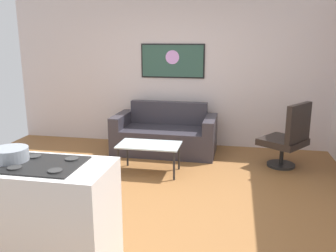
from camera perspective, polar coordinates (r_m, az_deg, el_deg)
The scene contains 8 objects.
ground at distance 4.51m, azimuth -2.59°, elevation -11.60°, with size 6.40×6.40×0.04m, color brown.
back_wall at distance 6.48m, azimuth 2.35°, elevation 9.21°, with size 6.40×0.05×2.80m, color beige.
couch at distance 6.14m, azimuth -0.45°, elevation -1.56°, with size 1.74×0.88×0.84m.
coffee_table at distance 5.16m, azimuth -3.03°, elevation -3.36°, with size 0.90×0.51×0.44m.
armchair at distance 5.63m, azimuth 18.82°, elevation -1.73°, with size 0.82×0.83×1.01m.
kitchen_counter at distance 3.36m, azimuth -23.18°, elevation -12.94°, with size 1.67×0.63×0.95m.
mixing_bowl at distance 3.19m, azimuth -24.01°, elevation -4.33°, with size 0.29×0.29×0.12m.
wall_painting at distance 6.46m, azimuth 0.73°, elevation 10.44°, with size 1.16×0.03×0.61m.
Camera 1 is at (0.97, -3.96, 1.91)m, focal length 37.85 mm.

